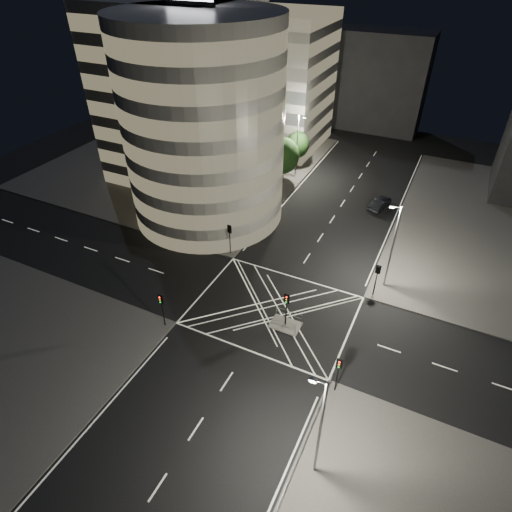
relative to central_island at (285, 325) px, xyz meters
The scene contains 24 objects.
ground 2.50m from the central_island, 143.13° to the left, with size 120.00×120.00×0.00m, color black.
sidewalk_far_left 42.11m from the central_island, 137.41° to the left, with size 42.00×42.00×0.15m, color #484644.
central_island is the anchor object (origin of this frame).
office_tower_curved 32.93m from the central_island, 138.33° to the left, with size 30.00×29.00×27.20m.
office_block_rear 50.90m from the central_island, 118.89° to the left, with size 24.00×16.00×22.00m, color gray.
building_far_end 60.46m from the central_island, 95.76° to the left, with size 18.00×8.00×18.00m, color black.
tree_a 16.95m from the central_island, 139.97° to the left, with size 4.71×4.71×7.19m.
tree_b 21.31m from the central_island, 127.15° to the left, with size 4.83×4.83×7.79m.
tree_c 26.13m from the central_island, 119.05° to the left, with size 4.08×4.08×6.80m.
tree_d 31.45m from the central_island, 113.68° to the left, with size 4.83×4.83×7.27m.
tree_e 36.93m from the central_island, 109.92° to the left, with size 3.77×3.77×6.24m.
traffic_signal_fl 13.91m from the central_island, 142.46° to the left, with size 0.55×0.22×4.00m.
traffic_signal_nl 12.36m from the central_island, 153.86° to the right, with size 0.55×0.22×4.00m.
traffic_signal_fr 11.10m from the central_island, 50.67° to the left, with size 0.55×0.22×4.00m.
traffic_signal_nr 9.08m from the central_island, 37.93° to the right, with size 0.55×0.22×4.00m.
traffic_signal_island 2.84m from the central_island, ahead, with size 0.55×0.22×4.00m.
street_lamp_left_near 18.52m from the central_island, 130.27° to the left, with size 1.25×0.25×10.00m.
street_lamp_left_far 33.95m from the central_island, 109.95° to the left, with size 1.25×0.25×10.00m.
street_lamp_right_far 13.98m from the central_island, 54.70° to the left, with size 1.25×0.25×10.00m.
street_lamp_right_near 15.54m from the central_island, 59.25° to the right, with size 1.25×0.25×10.00m.
railing_near_right 12.39m from the central_island, 59.39° to the right, with size 0.06×11.70×1.10m, color slate.
railing_island_south 1.10m from the central_island, 90.00° to the right, with size 2.80×0.06×1.10m, color slate.
railing_island_north 1.10m from the central_island, 90.00° to the left, with size 2.80×0.06×1.10m, color slate.
sedan 27.63m from the central_island, 83.53° to the left, with size 1.64×4.71×1.55m, color black.
Camera 1 is at (12.58, -29.98, 31.11)m, focal length 30.00 mm.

